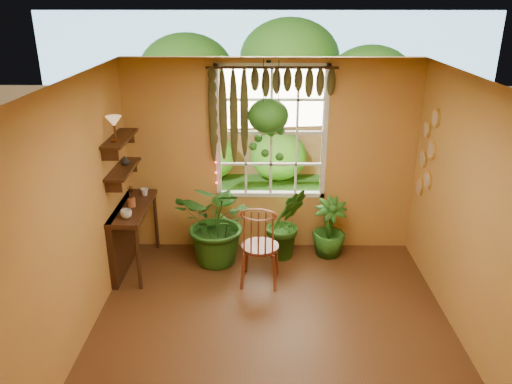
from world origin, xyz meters
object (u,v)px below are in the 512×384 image
(hanging_basket, at_px, (268,120))
(potted_plant_left, at_px, (220,222))
(potted_plant_mid, at_px, (286,223))
(windsor_chair, at_px, (260,257))
(counter_ledge, at_px, (127,230))

(hanging_basket, bearing_deg, potted_plant_left, -158.50)
(hanging_basket, bearing_deg, potted_plant_mid, -14.90)
(windsor_chair, distance_m, potted_plant_left, 0.79)
(windsor_chair, height_order, potted_plant_mid, windsor_chair)
(potted_plant_left, distance_m, hanging_basket, 1.50)
(windsor_chair, relative_size, potted_plant_mid, 1.23)
(windsor_chair, bearing_deg, potted_plant_mid, 68.82)
(counter_ledge, bearing_deg, windsor_chair, -12.44)
(potted_plant_mid, bearing_deg, hanging_basket, 165.10)
(counter_ledge, distance_m, hanging_basket, 2.36)
(potted_plant_left, relative_size, hanging_basket, 0.95)
(potted_plant_left, xyz_separation_m, hanging_basket, (0.64, 0.25, 1.34))
(potted_plant_mid, bearing_deg, potted_plant_left, -168.39)
(windsor_chair, relative_size, potted_plant_left, 1.05)
(windsor_chair, bearing_deg, hanging_basket, 88.28)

